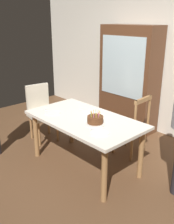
{
  "coord_description": "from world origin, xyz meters",
  "views": [
    {
      "loc": [
        2.37,
        -2.16,
        2.02
      ],
      "look_at": [
        0.05,
        0.0,
        0.84
      ],
      "focal_mm": 40.98,
      "sensor_mm": 36.0,
      "label": 1
    }
  ],
  "objects_px": {
    "plate_far_side": "(91,113)",
    "plate_near_guest": "(100,133)",
    "birthday_cake": "(95,120)",
    "dining_table": "(85,124)",
    "chair_spindle_back": "(131,126)",
    "china_cabinet": "(129,79)",
    "plate_near_celebrant": "(53,113)",
    "chair_upholstered": "(41,109)"
  },
  "relations": [
    {
      "from": "birthday_cake",
      "to": "chair_spindle_back",
      "type": "height_order",
      "value": "chair_spindle_back"
    },
    {
      "from": "plate_near_celebrant",
      "to": "china_cabinet",
      "type": "relative_size",
      "value": 0.12
    },
    {
      "from": "dining_table",
      "to": "plate_near_guest",
      "type": "relative_size",
      "value": 7.34
    },
    {
      "from": "plate_near_guest",
      "to": "chair_upholstered",
      "type": "relative_size",
      "value": 0.23
    },
    {
      "from": "birthday_cake",
      "to": "plate_near_guest",
      "type": "height_order",
      "value": "birthday_cake"
    },
    {
      "from": "chair_spindle_back",
      "to": "chair_upholstered",
      "type": "distance_m",
      "value": 1.58
    },
    {
      "from": "plate_near_celebrant",
      "to": "chair_upholstered",
      "type": "distance_m",
      "value": 0.83
    },
    {
      "from": "plate_far_side",
      "to": "plate_near_guest",
      "type": "bearing_deg",
      "value": -35.43
    },
    {
      "from": "chair_upholstered",
      "to": "china_cabinet",
      "type": "bearing_deg",
      "value": 64.46
    },
    {
      "from": "plate_near_guest",
      "to": "china_cabinet",
      "type": "xyz_separation_m",
      "value": [
        -0.97,
        1.76,
        0.21
      ]
    },
    {
      "from": "plate_near_celebrant",
      "to": "plate_far_side",
      "type": "relative_size",
      "value": 1.0
    },
    {
      "from": "dining_table",
      "to": "chair_upholstered",
      "type": "relative_size",
      "value": 1.7
    },
    {
      "from": "chair_upholstered",
      "to": "plate_far_side",
      "type": "bearing_deg",
      "value": 6.45
    },
    {
      "from": "plate_far_side",
      "to": "birthday_cake",
      "type": "bearing_deg",
      "value": -36.15
    },
    {
      "from": "chair_upholstered",
      "to": "china_cabinet",
      "type": "distance_m",
      "value": 1.7
    },
    {
      "from": "dining_table",
      "to": "china_cabinet",
      "type": "xyz_separation_m",
      "value": [
        -0.49,
        1.56,
        0.3
      ]
    },
    {
      "from": "dining_table",
      "to": "chair_upholstered",
      "type": "xyz_separation_m",
      "value": [
        -1.2,
        0.08,
        -0.12
      ]
    },
    {
      "from": "birthday_cake",
      "to": "china_cabinet",
      "type": "relative_size",
      "value": 0.15
    },
    {
      "from": "dining_table",
      "to": "plate_near_guest",
      "type": "bearing_deg",
      "value": -22.54
    },
    {
      "from": "plate_far_side",
      "to": "plate_near_guest",
      "type": "distance_m",
      "value": 0.69
    },
    {
      "from": "dining_table",
      "to": "chair_spindle_back",
      "type": "distance_m",
      "value": 0.82
    },
    {
      "from": "plate_far_side",
      "to": "plate_near_guest",
      "type": "height_order",
      "value": "same"
    },
    {
      "from": "chair_spindle_back",
      "to": "plate_far_side",
      "type": "bearing_deg",
      "value": -117.81
    },
    {
      "from": "plate_near_celebrant",
      "to": "chair_spindle_back",
      "type": "xyz_separation_m",
      "value": [
        0.66,
        0.97,
        -0.29
      ]
    },
    {
      "from": "plate_near_celebrant",
      "to": "chair_upholstered",
      "type": "relative_size",
      "value": 0.23
    },
    {
      "from": "birthday_cake",
      "to": "plate_far_side",
      "type": "distance_m",
      "value": 0.4
    },
    {
      "from": "plate_near_guest",
      "to": "chair_upholstered",
      "type": "height_order",
      "value": "chair_upholstered"
    },
    {
      "from": "chair_spindle_back",
      "to": "china_cabinet",
      "type": "height_order",
      "value": "china_cabinet"
    },
    {
      "from": "plate_near_celebrant",
      "to": "birthday_cake",
      "type": "bearing_deg",
      "value": 14.0
    },
    {
      "from": "birthday_cake",
      "to": "china_cabinet",
      "type": "bearing_deg",
      "value": 114.51
    },
    {
      "from": "plate_far_side",
      "to": "chair_upholstered",
      "type": "height_order",
      "value": "chair_upholstered"
    },
    {
      "from": "plate_far_side",
      "to": "plate_near_guest",
      "type": "relative_size",
      "value": 1.0
    },
    {
      "from": "birthday_cake",
      "to": "chair_spindle_back",
      "type": "distance_m",
      "value": 0.87
    },
    {
      "from": "china_cabinet",
      "to": "birthday_cake",
      "type": "bearing_deg",
      "value": -65.49
    },
    {
      "from": "chair_spindle_back",
      "to": "china_cabinet",
      "type": "bearing_deg",
      "value": 131.8
    },
    {
      "from": "chair_upholstered",
      "to": "plate_near_celebrant",
      "type": "bearing_deg",
      "value": -20.17
    },
    {
      "from": "dining_table",
      "to": "chair_upholstered",
      "type": "bearing_deg",
      "value": 176.41
    },
    {
      "from": "dining_table",
      "to": "chair_spindle_back",
      "type": "xyz_separation_m",
      "value": [
        0.22,
        0.77,
        -0.19
      ]
    },
    {
      "from": "chair_upholstered",
      "to": "birthday_cake",
      "type": "bearing_deg",
      "value": -4.24
    },
    {
      "from": "plate_near_guest",
      "to": "chair_spindle_back",
      "type": "relative_size",
      "value": 0.23
    },
    {
      "from": "plate_near_guest",
      "to": "dining_table",
      "type": "bearing_deg",
      "value": 157.46
    },
    {
      "from": "chair_spindle_back",
      "to": "china_cabinet",
      "type": "distance_m",
      "value": 1.17
    }
  ]
}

